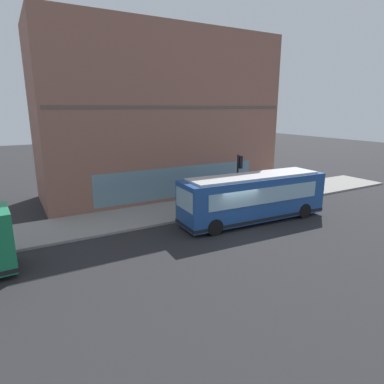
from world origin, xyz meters
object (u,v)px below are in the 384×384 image
Objects in this scene: fire_hydrant at (260,198)px; pedestrian_by_light_pole at (270,182)px; traffic_light_near_corner at (239,171)px; pedestrian_near_building_entrance at (296,184)px; city_bus_nearside at (253,198)px.

fire_hydrant is 3.50m from pedestrian_by_light_pole.
pedestrian_by_light_pole is (2.03, -4.92, -1.81)m from traffic_light_near_corner.
traffic_light_near_corner reaches higher than pedestrian_near_building_entrance.
city_bus_nearside is 5.76× the size of pedestrian_near_building_entrance.
fire_hydrant is at bearing -47.75° from city_bus_nearside.
city_bus_nearside is 2.64× the size of traffic_light_near_corner.
pedestrian_near_building_entrance is (2.74, -6.77, -0.39)m from city_bus_nearside.
city_bus_nearside is 4.14m from fire_hydrant.
fire_hydrant is 3.86m from pedestrian_near_building_entrance.
pedestrian_near_building_entrance is (0.03, -5.92, -1.66)m from traffic_light_near_corner.
traffic_light_near_corner is (2.71, -0.85, 1.28)m from city_bus_nearside.
city_bus_nearside reaches higher than pedestrian_near_building_entrance.
city_bus_nearside is 7.48m from pedestrian_by_light_pole.
city_bus_nearside is 3.11m from traffic_light_near_corner.
pedestrian_near_building_entrance is at bearing -89.38° from fire_hydrant.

